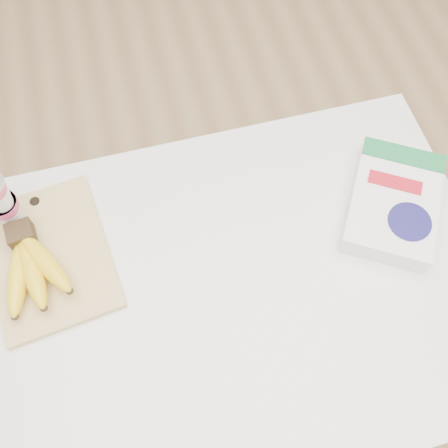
# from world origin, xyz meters

# --- Properties ---
(room) EXTENTS (4.00, 4.00, 4.00)m
(room) POSITION_xyz_m (0.00, 0.00, 1.35)
(room) COLOR tan
(room) RESTS_ON ground
(table) EXTENTS (1.05, 0.70, 0.79)m
(table) POSITION_xyz_m (0.00, 0.00, 0.40)
(table) COLOR white
(table) RESTS_ON ground
(cutting_board) EXTENTS (0.25, 0.32, 0.01)m
(cutting_board) POSITION_xyz_m (-0.30, 0.14, 0.80)
(cutting_board) COLOR #CFBA72
(cutting_board) RESTS_ON table
(bananas) EXTENTS (0.14, 0.19, 0.06)m
(bananas) POSITION_xyz_m (-0.32, 0.12, 0.83)
(bananas) COLOR #382816
(bananas) RESTS_ON cutting_board
(yogurt_stack) EXTENTS (0.06, 0.06, 0.14)m
(yogurt_stack) POSITION_xyz_m (-0.35, 0.24, 0.88)
(yogurt_stack) COLOR white
(yogurt_stack) RESTS_ON cutting_board
(cereal_box) EXTENTS (0.27, 0.30, 0.05)m
(cereal_box) POSITION_xyz_m (0.38, 0.08, 0.82)
(cereal_box) COLOR white
(cereal_box) RESTS_ON table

